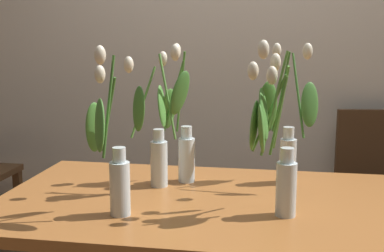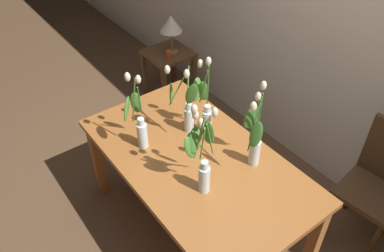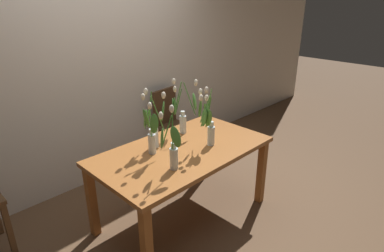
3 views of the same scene
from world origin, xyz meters
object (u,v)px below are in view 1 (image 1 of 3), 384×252
(tulip_vase_1, at_px, (275,147))
(tulip_vase_0, at_px, (286,133))
(dining_chair, at_px, (376,186))
(tulip_vase_2, at_px, (113,163))
(tulip_vase_3, at_px, (159,140))
(tulip_vase_4, at_px, (180,138))
(dining_table, at_px, (216,223))

(tulip_vase_1, bearing_deg, tulip_vase_0, 83.90)
(dining_chair, bearing_deg, tulip_vase_2, -131.23)
(tulip_vase_3, xyz_separation_m, dining_chair, (0.99, 0.90, -0.41))
(tulip_vase_0, xyz_separation_m, tulip_vase_3, (-0.48, -0.16, -0.02))
(tulip_vase_2, height_order, tulip_vase_4, same)
(tulip_vase_1, height_order, tulip_vase_2, tulip_vase_1)
(tulip_vase_4, distance_m, dining_chair, 1.28)
(tulip_vase_2, height_order, dining_chair, tulip_vase_2)
(tulip_vase_4, bearing_deg, tulip_vase_0, 6.23)
(dining_table, height_order, tulip_vase_0, tulip_vase_0)
(tulip_vase_1, height_order, dining_chair, tulip_vase_1)
(tulip_vase_1, relative_size, dining_chair, 0.62)
(dining_chair, bearing_deg, dining_table, -126.81)
(tulip_vase_0, height_order, dining_chair, tulip_vase_0)
(dining_table, relative_size, tulip_vase_4, 2.86)
(tulip_vase_0, relative_size, tulip_vase_2, 1.01)
(dining_table, relative_size, tulip_vase_3, 2.86)
(tulip_vase_0, relative_size, dining_chair, 0.61)
(dining_table, relative_size, tulip_vase_2, 2.86)
(tulip_vase_3, height_order, dining_chair, tulip_vase_3)
(tulip_vase_0, relative_size, tulip_vase_3, 1.01)
(dining_table, bearing_deg, tulip_vase_4, 129.58)
(dining_table, bearing_deg, tulip_vase_1, -30.06)
(tulip_vase_3, bearing_deg, tulip_vase_4, 60.10)
(dining_table, distance_m, dining_chair, 1.26)
(tulip_vase_1, bearing_deg, dining_table, 149.94)
(dining_table, distance_m, tulip_vase_2, 0.47)
(tulip_vase_3, distance_m, dining_chair, 1.40)
(tulip_vase_2, distance_m, tulip_vase_3, 0.33)
(tulip_vase_0, height_order, tulip_vase_1, tulip_vase_1)
(tulip_vase_0, bearing_deg, dining_chair, 55.86)
(tulip_vase_3, height_order, tulip_vase_4, same)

